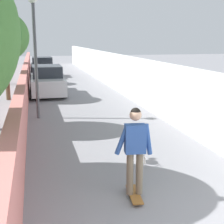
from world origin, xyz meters
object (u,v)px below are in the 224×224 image
object	(u,v)px
person_skateboarder	(135,144)
car_near	(47,81)
lamp_post	(34,35)
dog	(141,151)
car_far	(42,67)
tree_left_far	(1,35)
skateboard	(134,194)
tree_left_distant	(4,36)

from	to	relation	value
person_skateboarder	car_near	xyz separation A→B (m)	(12.44, 1.04, -0.35)
lamp_post	dog	world-z (taller)	lamp_post
dog	car_far	xyz separation A→B (m)	(19.30, 1.75, 0.44)
tree_left_far	person_skateboarder	size ratio (longest dim) A/B	2.69
car_near	car_far	size ratio (longest dim) A/B	1.04
person_skateboarder	lamp_post	bearing A→B (deg)	13.25
car_far	lamp_post	bearing A→B (deg)	177.56
lamp_post	dog	size ratio (longest dim) A/B	2.23
tree_left_far	skateboard	world-z (taller)	tree_left_far
car_near	car_far	xyz separation A→B (m)	(8.61, -0.00, -0.00)
tree_left_far	car_far	distance (m)	5.27
tree_left_distant	dog	world-z (taller)	tree_left_distant
tree_left_far	car_far	xyz separation A→B (m)	(3.86, -2.61, -2.46)
tree_left_far	dog	xyz separation A→B (m)	(-15.44, -4.36, -2.90)
tree_left_distant	lamp_post	bearing A→B (deg)	-162.05
skateboard	car_far	bearing A→B (deg)	2.84
tree_left_distant	car_far	world-z (taller)	tree_left_distant
person_skateboarder	car_far	distance (m)	21.08
tree_left_distant	dog	distance (m)	10.51
skateboard	tree_left_far	bearing A→B (deg)	12.01
tree_left_far	car_near	xyz separation A→B (m)	(-4.75, -2.61, -2.46)
skateboard	tree_left_distant	bearing A→B (deg)	15.04
dog	car_near	distance (m)	10.84
skateboard	dog	distance (m)	1.89
car_far	tree_left_distant	bearing A→B (deg)	168.75
car_far	tree_left_far	bearing A→B (deg)	145.96
tree_left_distant	lamp_post	distance (m)	4.42
tree_left_distant	dog	size ratio (longest dim) A/B	2.06
skateboard	person_skateboarder	world-z (taller)	person_skateboarder
tree_left_distant	person_skateboarder	distance (m)	11.75
lamp_post	skateboard	bearing A→B (deg)	-166.75
tree_left_far	lamp_post	distance (m)	10.40
person_skateboarder	car_far	bearing A→B (deg)	2.84
tree_left_distant	skateboard	bearing A→B (deg)	-164.96
tree_left_far	person_skateboarder	distance (m)	17.69
skateboard	person_skateboarder	size ratio (longest dim) A/B	0.49
tree_left_distant	person_skateboarder	size ratio (longest dim) A/B	2.52
tree_left_distant	person_skateboarder	xyz separation A→B (m)	(-11.18, -3.01, -1.98)
tree_left_distant	lamp_post	xyz separation A→B (m)	(-4.20, -1.36, 0.04)
tree_left_distant	tree_left_far	bearing A→B (deg)	6.17
dog	car_far	world-z (taller)	car_far
skateboard	dog	xyz separation A→B (m)	(1.74, -0.71, 0.21)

